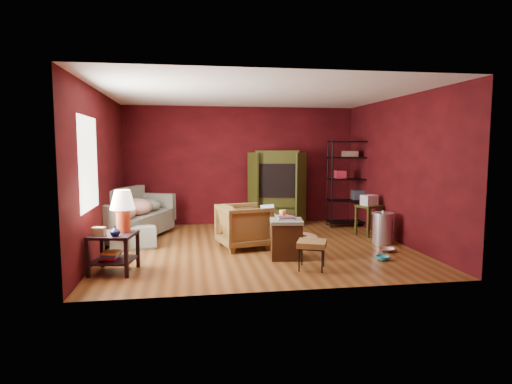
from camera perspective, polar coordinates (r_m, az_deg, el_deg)
The scene contains 18 objects.
room at distance 7.81m, azimuth -0.04°, elevation 2.77°, with size 5.54×5.04×2.84m.
sofa at distance 8.90m, azimuth -16.32°, elevation -3.52°, with size 2.08×0.61×0.81m, color slate.
armchair at distance 7.85m, azimuth -1.58°, elevation -4.28°, with size 0.86×0.80×0.88m, color black.
pet_bowl_steel at distance 7.95m, azimuth 17.13°, elevation -6.68°, with size 0.26×0.07×0.26m, color silver.
pet_bowl_turquoise at distance 7.35m, azimuth 16.56°, elevation -7.86°, with size 0.23×0.07×0.23m, color #29AAC3.
vase at distance 6.41m, azimuth -18.28°, elevation -5.00°, with size 0.15×0.15×0.15m, color #0D1B45.
mug at distance 7.08m, azimuth 3.58°, elevation -2.65°, with size 0.12×0.09×0.12m, color #EFDF75.
side_table at distance 6.64m, azimuth -17.89°, elevation -3.96°, with size 0.71×0.71×1.21m.
sofa_cushions at distance 8.93m, azimuth -16.32°, elevation -3.22°, with size 1.59×2.35×0.92m.
hamper at distance 7.16m, azimuth 4.07°, elevation -6.15°, with size 0.60×0.60×0.74m.
footstool at distance 6.55m, azimuth 7.46°, elevation -6.99°, with size 0.55×0.55×0.43m.
rug_round at distance 8.87m, azimuth 4.07°, elevation -5.96°, with size 1.54×1.54×0.01m.
rug_oriental at distance 8.93m, azimuth 2.64°, elevation -5.82°, with size 1.28×1.07×0.01m.
laptop_desk at distance 8.37m, azimuth 1.99°, elevation -3.65°, with size 0.68×0.59×0.71m.
tv_armoire at distance 10.19m, azimuth 2.80°, elevation 0.79°, with size 1.37×0.90×1.76m.
wire_shelving at distance 10.14m, azimuth 12.41°, elevation 1.61°, with size 1.00×0.49×1.99m.
small_stand at distance 9.20m, azimuth 14.84°, elevation -1.73°, with size 0.54×0.54×0.85m.
trash_can at distance 8.54m, azimuth 16.52°, elevation -4.63°, with size 0.54×0.54×0.65m.
Camera 1 is at (-1.25, -7.72, 1.84)m, focal length 30.00 mm.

